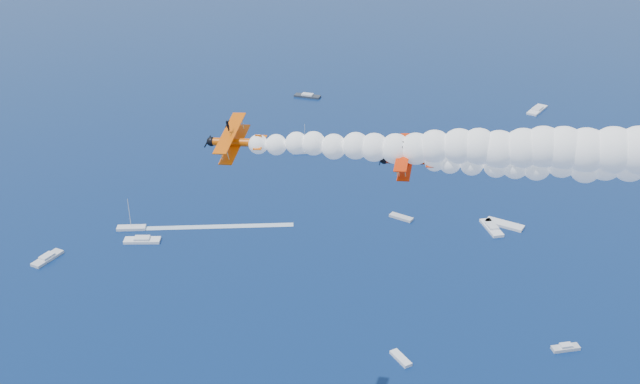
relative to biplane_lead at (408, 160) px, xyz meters
The scene contains 4 objects.
biplane_lead is the anchor object (origin of this frame).
biplane_trail 23.13m from the biplane_lead, 157.75° to the right, with size 8.13×9.12×5.50m, color #E65404, non-canonical shape.
smoke_trail_trail 8.84m from the biplane_lead, 23.41° to the left, with size 59.43×28.55×11.45m, color white, non-canonical shape.
spectator_boats 111.59m from the biplane_lead, 90.10° to the left, with size 249.68×185.74×0.70m.
Camera 1 is at (46.25, -54.54, 95.20)m, focal length 41.90 mm.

